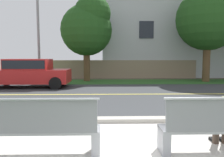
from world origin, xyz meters
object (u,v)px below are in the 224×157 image
(streetlamp, at_px, (39,15))
(shade_tree_far_left, at_px, (88,26))
(bench_left, at_px, (41,129))
(shade_tree_left, at_px, (211,14))
(bench_right, at_px, (218,128))
(car_red_near, at_px, (29,72))

(streetlamp, distance_m, shade_tree_far_left, 3.17)
(bench_left, height_order, shade_tree_far_left, shade_tree_far_left)
(streetlamp, xyz_separation_m, shade_tree_far_left, (3.04, 0.68, -0.60))
(shade_tree_far_left, distance_m, shade_tree_left, 8.09)
(shade_tree_far_left, xyz_separation_m, shade_tree_left, (8.04, -0.54, 0.75))
(bench_right, xyz_separation_m, streetlamp, (-6.16, 10.82, 3.84))
(bench_left, height_order, car_red_near, car_red_near)
(bench_right, bearing_deg, shade_tree_far_left, 105.16)
(bench_right, distance_m, streetlamp, 13.03)
(shade_tree_far_left, bearing_deg, car_red_near, -134.07)
(bench_left, xyz_separation_m, streetlamp, (-3.20, 10.82, 3.84))
(streetlamp, relative_size, shade_tree_left, 1.11)
(bench_left, xyz_separation_m, shade_tree_left, (7.87, 10.97, 3.98))
(bench_left, xyz_separation_m, shade_tree_far_left, (-0.16, 11.51, 3.24))
(shade_tree_far_left, bearing_deg, streetlamp, -167.31)
(bench_left, relative_size, bench_right, 1.00)
(shade_tree_far_left, height_order, shade_tree_left, shade_tree_left)
(bench_right, distance_m, car_red_near, 10.42)
(streetlamp, bearing_deg, car_red_near, -87.93)
(bench_right, distance_m, shade_tree_left, 12.66)
(shade_tree_left, bearing_deg, bench_left, -125.67)
(bench_left, height_order, bench_right, same)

